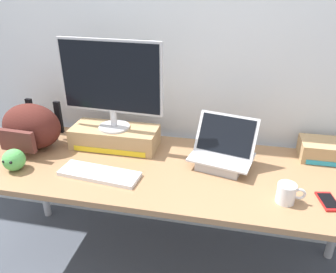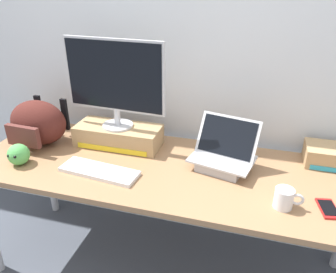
{
  "view_description": "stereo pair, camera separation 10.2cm",
  "coord_description": "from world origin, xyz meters",
  "px_view_note": "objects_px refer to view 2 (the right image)",
  "views": [
    {
      "loc": [
        0.3,
        -1.41,
        1.62
      ],
      "look_at": [
        0.0,
        0.0,
        0.9
      ],
      "focal_mm": 34.72,
      "sensor_mm": 36.0,
      "label": 1
    },
    {
      "loc": [
        0.4,
        -1.39,
        1.62
      ],
      "look_at": [
        0.0,
        0.0,
        0.9
      ],
      "focal_mm": 34.72,
      "sensor_mm": 36.0,
      "label": 2
    }
  ],
  "objects_px": {
    "messenger_backpack": "(38,123)",
    "coffee_mug": "(284,198)",
    "desktop_monitor": "(114,80)",
    "toner_box_yellow": "(119,135)",
    "open_laptop": "(223,158)",
    "external_keyboard": "(99,171)",
    "plush_toy": "(19,154)",
    "cell_phone": "(328,209)"
  },
  "relations": [
    {
      "from": "plush_toy",
      "to": "messenger_backpack",
      "type": "bearing_deg",
      "value": 99.39
    },
    {
      "from": "toner_box_yellow",
      "to": "coffee_mug",
      "type": "relative_size",
      "value": 3.99
    },
    {
      "from": "messenger_backpack",
      "to": "coffee_mug",
      "type": "relative_size",
      "value": 2.87
    },
    {
      "from": "external_keyboard",
      "to": "plush_toy",
      "type": "relative_size",
      "value": 3.7
    },
    {
      "from": "coffee_mug",
      "to": "plush_toy",
      "type": "height_order",
      "value": "plush_toy"
    },
    {
      "from": "desktop_monitor",
      "to": "messenger_backpack",
      "type": "height_order",
      "value": "desktop_monitor"
    },
    {
      "from": "external_keyboard",
      "to": "messenger_backpack",
      "type": "distance_m",
      "value": 0.54
    },
    {
      "from": "messenger_backpack",
      "to": "coffee_mug",
      "type": "bearing_deg",
      "value": -6.68
    },
    {
      "from": "toner_box_yellow",
      "to": "external_keyboard",
      "type": "relative_size",
      "value": 1.18
    },
    {
      "from": "coffee_mug",
      "to": "open_laptop",
      "type": "bearing_deg",
      "value": 139.33
    },
    {
      "from": "external_keyboard",
      "to": "plush_toy",
      "type": "bearing_deg",
      "value": -169.73
    },
    {
      "from": "desktop_monitor",
      "to": "cell_phone",
      "type": "bearing_deg",
      "value": -12.11
    },
    {
      "from": "desktop_monitor",
      "to": "plush_toy",
      "type": "distance_m",
      "value": 0.64
    },
    {
      "from": "messenger_backpack",
      "to": "toner_box_yellow",
      "type": "bearing_deg",
      "value": 16.39
    },
    {
      "from": "toner_box_yellow",
      "to": "desktop_monitor",
      "type": "height_order",
      "value": "desktop_monitor"
    },
    {
      "from": "cell_phone",
      "to": "external_keyboard",
      "type": "bearing_deg",
      "value": 169.84
    },
    {
      "from": "messenger_backpack",
      "to": "open_laptop",
      "type": "bearing_deg",
      "value": 4.09
    },
    {
      "from": "desktop_monitor",
      "to": "coffee_mug",
      "type": "height_order",
      "value": "desktop_monitor"
    },
    {
      "from": "desktop_monitor",
      "to": "messenger_backpack",
      "type": "distance_m",
      "value": 0.53
    },
    {
      "from": "toner_box_yellow",
      "to": "desktop_monitor",
      "type": "distance_m",
      "value": 0.33
    },
    {
      "from": "messenger_backpack",
      "to": "coffee_mug",
      "type": "xyz_separation_m",
      "value": [
        1.37,
        -0.23,
        -0.08
      ]
    },
    {
      "from": "desktop_monitor",
      "to": "open_laptop",
      "type": "xyz_separation_m",
      "value": [
        0.62,
        -0.09,
        -0.34
      ]
    },
    {
      "from": "messenger_backpack",
      "to": "plush_toy",
      "type": "distance_m",
      "value": 0.25
    },
    {
      "from": "cell_phone",
      "to": "plush_toy",
      "type": "xyz_separation_m",
      "value": [
        -1.51,
        -0.04,
        0.05
      ]
    },
    {
      "from": "plush_toy",
      "to": "open_laptop",
      "type": "bearing_deg",
      "value": 14.14
    },
    {
      "from": "cell_phone",
      "to": "coffee_mug",
      "type": "bearing_deg",
      "value": 179.89
    },
    {
      "from": "plush_toy",
      "to": "cell_phone",
      "type": "bearing_deg",
      "value": 1.53
    },
    {
      "from": "desktop_monitor",
      "to": "messenger_backpack",
      "type": "relative_size",
      "value": 1.63
    },
    {
      "from": "messenger_backpack",
      "to": "external_keyboard",
      "type": "bearing_deg",
      "value": -20.06
    },
    {
      "from": "desktop_monitor",
      "to": "messenger_backpack",
      "type": "bearing_deg",
      "value": -163.29
    },
    {
      "from": "external_keyboard",
      "to": "cell_phone",
      "type": "bearing_deg",
      "value": 6.2
    },
    {
      "from": "external_keyboard",
      "to": "messenger_backpack",
      "type": "xyz_separation_m",
      "value": [
        -0.48,
        0.21,
        0.12
      ]
    },
    {
      "from": "coffee_mug",
      "to": "plush_toy",
      "type": "relative_size",
      "value": 1.09
    },
    {
      "from": "toner_box_yellow",
      "to": "plush_toy",
      "type": "height_order",
      "value": "toner_box_yellow"
    },
    {
      "from": "toner_box_yellow",
      "to": "messenger_backpack",
      "type": "distance_m",
      "value": 0.47
    },
    {
      "from": "toner_box_yellow",
      "to": "coffee_mug",
      "type": "xyz_separation_m",
      "value": [
        0.92,
        -0.34,
        -0.01
      ]
    },
    {
      "from": "open_laptop",
      "to": "plush_toy",
      "type": "xyz_separation_m",
      "value": [
        -1.03,
        -0.26,
        0.0
      ]
    },
    {
      "from": "open_laptop",
      "to": "cell_phone",
      "type": "xyz_separation_m",
      "value": [
        0.48,
        -0.22,
        -0.05
      ]
    },
    {
      "from": "open_laptop",
      "to": "messenger_backpack",
      "type": "distance_m",
      "value": 1.08
    },
    {
      "from": "desktop_monitor",
      "to": "plush_toy",
      "type": "relative_size",
      "value": 5.12
    },
    {
      "from": "desktop_monitor",
      "to": "external_keyboard",
      "type": "relative_size",
      "value": 1.38
    },
    {
      "from": "coffee_mug",
      "to": "cell_phone",
      "type": "distance_m",
      "value": 0.19
    }
  ]
}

